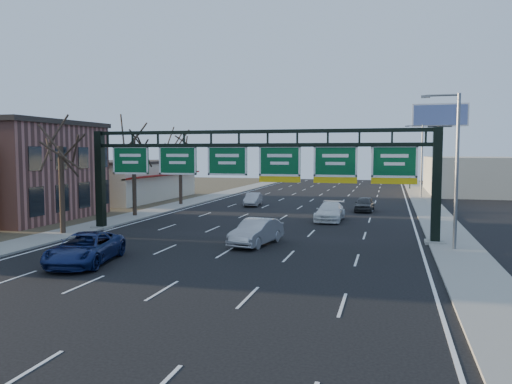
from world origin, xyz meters
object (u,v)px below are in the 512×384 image
(sign_gantry, at_px, (255,168))
(car_silver_sedan, at_px, (256,232))
(car_blue_suv, at_px, (85,249))
(car_white_wagon, at_px, (330,212))

(sign_gantry, bearing_deg, car_silver_sedan, -73.83)
(car_blue_suv, height_order, car_silver_sedan, car_silver_sedan)
(car_silver_sedan, height_order, car_white_wagon, car_silver_sedan)
(sign_gantry, distance_m, car_white_wagon, 10.39)
(car_silver_sedan, xyz_separation_m, car_white_wagon, (3.09, 11.95, -0.04))
(car_silver_sedan, distance_m, car_white_wagon, 12.34)
(car_blue_suv, relative_size, car_white_wagon, 1.08)
(car_silver_sedan, bearing_deg, sign_gantry, 116.96)
(sign_gantry, bearing_deg, car_white_wagon, 65.45)
(car_blue_suv, bearing_deg, sign_gantry, 48.96)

